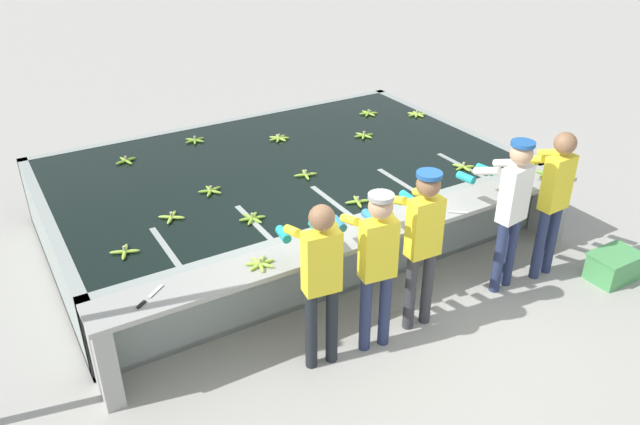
% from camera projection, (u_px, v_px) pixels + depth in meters
% --- Properties ---
extents(ground_plane, '(80.00, 80.00, 0.00)m').
position_uv_depth(ground_plane, '(379.00, 312.00, 6.42)').
color(ground_plane, '#A3A099').
rests_on(ground_plane, ground).
extents(wash_tank, '(5.55, 3.47, 0.86)m').
position_uv_depth(wash_tank, '(281.00, 193.00, 7.86)').
color(wash_tank, gray).
rests_on(wash_tank, ground).
extents(work_ledge, '(5.55, 0.45, 0.86)m').
position_uv_depth(work_ledge, '(369.00, 249.00, 6.28)').
color(work_ledge, '#9E9E99').
rests_on(work_ledge, ground).
extents(worker_0, '(0.47, 0.73, 1.63)m').
position_uv_depth(worker_0, '(320.00, 272.00, 5.32)').
color(worker_0, '#1E2328').
rests_on(worker_0, ground).
extents(worker_1, '(0.47, 0.74, 1.61)m').
position_uv_depth(worker_1, '(376.00, 257.00, 5.53)').
color(worker_1, navy).
rests_on(worker_1, ground).
extents(worker_2, '(0.43, 0.73, 1.67)m').
position_uv_depth(worker_2, '(422.00, 235.00, 5.79)').
color(worker_2, '#38383D').
rests_on(worker_2, ground).
extents(worker_3, '(0.47, 0.74, 1.70)m').
position_uv_depth(worker_3, '(511.00, 202.00, 6.33)').
color(worker_3, navy).
rests_on(worker_3, ground).
extents(worker_4, '(0.43, 0.72, 1.70)m').
position_uv_depth(worker_4, '(553.00, 192.00, 6.56)').
color(worker_4, navy).
rests_on(worker_4, ground).
extents(banana_bunch_floating_0, '(0.28, 0.26, 0.08)m').
position_uv_depth(banana_bunch_floating_0, '(211.00, 191.00, 6.91)').
color(banana_bunch_floating_0, '#7FAD33').
rests_on(banana_bunch_floating_0, wash_tank).
extents(banana_bunch_floating_1, '(0.28, 0.28, 0.08)m').
position_uv_depth(banana_bunch_floating_1, '(358.00, 201.00, 6.68)').
color(banana_bunch_floating_1, '#8CB738').
rests_on(banana_bunch_floating_1, wash_tank).
extents(banana_bunch_floating_2, '(0.28, 0.28, 0.08)m').
position_uv_depth(banana_bunch_floating_2, '(306.00, 175.00, 7.28)').
color(banana_bunch_floating_2, '#8CB738').
rests_on(banana_bunch_floating_2, wash_tank).
extents(banana_bunch_floating_3, '(0.28, 0.28, 0.08)m').
position_uv_depth(banana_bunch_floating_3, '(126.00, 161.00, 7.64)').
color(banana_bunch_floating_3, '#7FAD33').
rests_on(banana_bunch_floating_3, wash_tank).
extents(banana_bunch_floating_4, '(0.25, 0.25, 0.08)m').
position_uv_depth(banana_bunch_floating_4, '(172.00, 217.00, 6.38)').
color(banana_bunch_floating_4, '#9EC642').
rests_on(banana_bunch_floating_4, wash_tank).
extents(banana_bunch_floating_5, '(0.28, 0.27, 0.08)m').
position_uv_depth(banana_bunch_floating_5, '(463.00, 167.00, 7.48)').
color(banana_bunch_floating_5, '#8CB738').
rests_on(banana_bunch_floating_5, wash_tank).
extents(banana_bunch_floating_6, '(0.27, 0.27, 0.08)m').
position_uv_depth(banana_bunch_floating_6, '(125.00, 252.00, 5.80)').
color(banana_bunch_floating_6, '#9EC642').
rests_on(banana_bunch_floating_6, wash_tank).
extents(banana_bunch_floating_7, '(0.27, 0.28, 0.08)m').
position_uv_depth(banana_bunch_floating_7, '(369.00, 113.00, 9.16)').
color(banana_bunch_floating_7, '#8CB738').
rests_on(banana_bunch_floating_7, wash_tank).
extents(banana_bunch_floating_8, '(0.28, 0.27, 0.08)m').
position_uv_depth(banana_bunch_floating_8, '(195.00, 140.00, 8.23)').
color(banana_bunch_floating_8, '#75A333').
rests_on(banana_bunch_floating_8, wash_tank).
extents(banana_bunch_floating_9, '(0.28, 0.28, 0.08)m').
position_uv_depth(banana_bunch_floating_9, '(417.00, 114.00, 9.12)').
color(banana_bunch_floating_9, '#9EC642').
rests_on(banana_bunch_floating_9, wash_tank).
extents(banana_bunch_floating_10, '(0.28, 0.28, 0.08)m').
position_uv_depth(banana_bunch_floating_10, '(364.00, 135.00, 8.38)').
color(banana_bunch_floating_10, '#7FAD33').
rests_on(banana_bunch_floating_10, wash_tank).
extents(banana_bunch_floating_11, '(0.27, 0.28, 0.08)m').
position_uv_depth(banana_bunch_floating_11, '(279.00, 138.00, 8.30)').
color(banana_bunch_floating_11, '#93BC3D').
rests_on(banana_bunch_floating_11, wash_tank).
extents(banana_bunch_floating_12, '(0.28, 0.28, 0.08)m').
position_uv_depth(banana_bunch_floating_12, '(252.00, 218.00, 6.36)').
color(banana_bunch_floating_12, '#7FAD33').
rests_on(banana_bunch_floating_12, wash_tank).
extents(banana_bunch_ledge_0, '(0.27, 0.28, 0.08)m').
position_uv_depth(banana_bunch_ledge_0, '(547.00, 174.00, 7.30)').
color(banana_bunch_ledge_0, '#75A333').
rests_on(banana_bunch_ledge_0, work_ledge).
extents(banana_bunch_ledge_1, '(0.28, 0.28, 0.08)m').
position_uv_depth(banana_bunch_ledge_1, '(260.00, 264.00, 5.61)').
color(banana_bunch_ledge_1, '#9EC642').
rests_on(banana_bunch_ledge_1, work_ledge).
extents(knife_0, '(0.29, 0.24, 0.02)m').
position_uv_depth(knife_0, '(146.00, 300.00, 5.15)').
color(knife_0, silver).
rests_on(knife_0, work_ledge).
extents(knife_1, '(0.29, 0.24, 0.02)m').
position_uv_depth(knife_1, '(445.00, 211.00, 6.50)').
color(knife_1, silver).
rests_on(knife_1, work_ledge).
extents(crate, '(0.55, 0.39, 0.32)m').
position_uv_depth(crate, '(613.00, 266.00, 6.87)').
color(crate, '#4C9E56').
rests_on(crate, ground).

